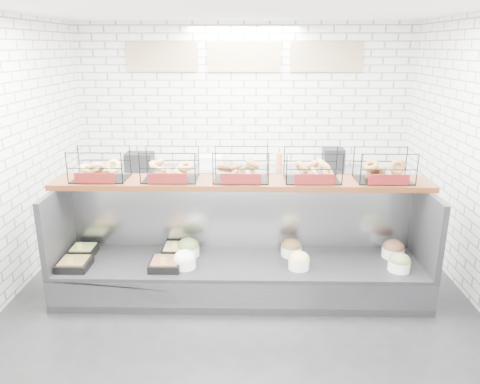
{
  "coord_description": "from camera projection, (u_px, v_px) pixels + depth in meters",
  "views": [
    {
      "loc": [
        0.09,
        -4.36,
        2.65
      ],
      "look_at": [
        -0.01,
        0.45,
        1.15
      ],
      "focal_mm": 35.0,
      "sensor_mm": 36.0,
      "label": 1
    }
  ],
  "objects": [
    {
      "name": "ground",
      "position": [
        240.0,
        308.0,
        4.96
      ],
      "size": [
        5.5,
        5.5,
        0.0
      ],
      "primitive_type": "plane",
      "color": "black",
      "rests_on": "ground"
    },
    {
      "name": "room_shell",
      "position": [
        241.0,
        105.0,
        4.92
      ],
      "size": [
        5.02,
        5.51,
        3.01
      ],
      "color": "white",
      "rests_on": "ground"
    },
    {
      "name": "display_case",
      "position": [
        241.0,
        265.0,
        5.19
      ],
      "size": [
        4.0,
        0.9,
        1.2
      ],
      "color": "black",
      "rests_on": "ground"
    },
    {
      "name": "bagel_shelf",
      "position": [
        241.0,
        170.0,
        5.04
      ],
      "size": [
        4.1,
        0.5,
        0.4
      ],
      "color": "#421F0E",
      "rests_on": "display_case"
    },
    {
      "name": "prep_counter",
      "position": [
        243.0,
        196.0,
        7.13
      ],
      "size": [
        4.0,
        0.6,
        1.2
      ],
      "color": "#93969B",
      "rests_on": "ground"
    }
  ]
}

